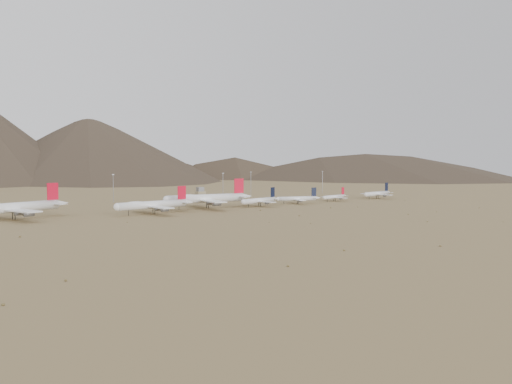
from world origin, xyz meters
TOP-DOWN VIEW (x-y plane):
  - ground at (0.00, 0.00)m, footprint 3000.00×3000.00m
  - mountain_ridge at (0.00, 900.00)m, footprint 4400.00×1000.00m
  - widebody_west at (-144.99, 36.21)m, footprint 71.81×57.59m
  - widebody_centre at (-56.18, 21.21)m, footprint 63.68×49.54m
  - widebody_east at (-5.72, 36.97)m, footprint 77.74×59.70m
  - narrowbody_a at (39.75, 28.57)m, footprint 44.70×33.10m
  - narrowbody_b at (81.10, 30.90)m, footprint 41.54×30.65m
  - narrowbody_c at (127.65, 35.36)m, footprint 36.97×27.25m
  - narrowbody_d at (183.81, 35.38)m, footprint 46.07×33.76m
  - control_tower at (30.00, 120.00)m, footprint 8.00×8.00m
  - mast_west at (-51.77, 129.49)m, footprint 2.00×0.60m
  - mast_centre at (52.85, 115.65)m, footprint 2.00×0.60m
  - mast_east at (104.43, 146.02)m, footprint 2.00×0.60m
  - mast_far_east at (188.64, 125.32)m, footprint 2.00×0.60m
  - desert_scrub at (-25.53, -97.13)m, footprint 396.84×179.69m

SIDE VIEW (x-z plane):
  - ground at x=0.00m, z-range 0.00..0.00m
  - desert_scrub at x=-25.53m, z-range -0.08..0.69m
  - narrowbody_c at x=127.65m, z-range -2.18..10.25m
  - narrowbody_b at x=81.10m, z-range -2.45..11.53m
  - narrowbody_a at x=39.75m, z-range -2.66..12.48m
  - narrowbody_d at x=183.81m, z-range -2.70..12.68m
  - control_tower at x=30.00m, z-range -0.68..11.32m
  - widebody_centre at x=-56.18m, z-range -2.95..16.05m
  - widebody_west at x=-144.99m, z-range -3.50..19.07m
  - widebody_east at x=-5.72m, z-range -3.58..19.49m
  - mast_west at x=-51.77m, z-range 1.35..27.05m
  - mast_centre at x=52.85m, z-range 1.35..27.05m
  - mast_east at x=104.43m, z-range 1.35..27.05m
  - mast_far_east at x=188.64m, z-range 1.35..27.05m
  - mountain_ridge at x=0.00m, z-range 0.00..300.00m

